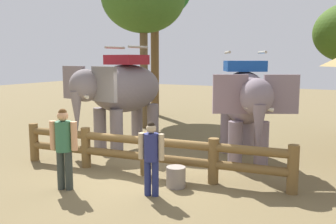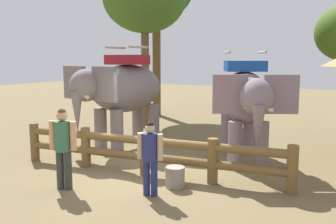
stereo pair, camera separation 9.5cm
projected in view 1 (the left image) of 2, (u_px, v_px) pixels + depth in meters
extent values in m
plane|color=brown|center=(143.00, 176.00, 9.13)|extent=(60.00, 60.00, 0.00)
cylinder|color=brown|center=(34.00, 142.00, 10.43)|extent=(0.24, 0.24, 1.05)
cylinder|color=brown|center=(86.00, 148.00, 9.78)|extent=(0.24, 0.24, 1.05)
cylinder|color=brown|center=(145.00, 154.00, 9.13)|extent=(0.24, 0.24, 1.05)
cylinder|color=brown|center=(213.00, 161.00, 8.48)|extent=(0.24, 0.24, 1.05)
cylinder|color=brown|center=(293.00, 170.00, 7.83)|extent=(0.24, 0.24, 1.05)
cylinder|color=brown|center=(145.00, 157.00, 9.14)|extent=(6.87, 0.73, 0.20)
cylinder|color=brown|center=(145.00, 141.00, 9.09)|extent=(6.87, 0.73, 0.20)
cylinder|color=slate|center=(117.00, 131.00, 11.35)|extent=(0.39, 0.39, 1.31)
cylinder|color=slate|center=(100.00, 128.00, 11.78)|extent=(0.39, 0.39, 1.31)
cylinder|color=slate|center=(153.00, 123.00, 12.76)|extent=(0.39, 0.39, 1.31)
cylinder|color=slate|center=(137.00, 121.00, 13.18)|extent=(0.39, 0.39, 1.31)
ellipsoid|color=slate|center=(127.00, 88.00, 12.10)|extent=(1.77, 3.12, 1.53)
ellipsoid|color=slate|center=(85.00, 85.00, 10.68)|extent=(0.98, 1.10, 0.93)
cube|color=slate|center=(104.00, 84.00, 10.40)|extent=(0.88, 0.27, 0.98)
cube|color=slate|center=(74.00, 82.00, 11.15)|extent=(0.88, 0.27, 0.98)
cone|color=slate|center=(77.00, 113.00, 10.51)|extent=(0.35, 0.35, 1.20)
cone|color=beige|center=(83.00, 96.00, 10.42)|extent=(0.41, 0.17, 0.17)
cone|color=beige|center=(75.00, 95.00, 10.63)|extent=(0.41, 0.17, 0.17)
cube|color=maroon|center=(127.00, 60.00, 11.97)|extent=(1.26, 1.15, 0.31)
cylinder|color=#A59E8C|center=(138.00, 47.00, 11.62)|extent=(0.22, 0.88, 0.08)
cylinder|color=#A59E8C|center=(115.00, 48.00, 12.21)|extent=(0.22, 0.88, 0.08)
cylinder|color=slate|center=(261.00, 145.00, 9.68)|extent=(0.37, 0.37, 1.23)
cylinder|color=slate|center=(235.00, 145.00, 9.70)|extent=(0.37, 0.37, 1.23)
cylinder|color=slate|center=(249.00, 132.00, 11.33)|extent=(0.37, 0.37, 1.23)
cylinder|color=slate|center=(226.00, 132.00, 11.34)|extent=(0.37, 0.37, 1.23)
ellipsoid|color=slate|center=(244.00, 97.00, 10.35)|extent=(2.31, 3.03, 1.43)
ellipsoid|color=slate|center=(257.00, 97.00, 8.71)|extent=(1.11, 1.17, 0.88)
cube|color=slate|center=(281.00, 94.00, 8.80)|extent=(0.79, 0.47, 0.92)
cube|color=slate|center=(230.00, 94.00, 8.82)|extent=(0.79, 0.47, 0.92)
cone|color=slate|center=(259.00, 129.00, 8.48)|extent=(0.33, 0.33, 1.13)
cone|color=beige|center=(265.00, 109.00, 8.51)|extent=(0.38, 0.25, 0.16)
cone|color=beige|center=(251.00, 109.00, 8.52)|extent=(0.38, 0.25, 0.16)
cube|color=#154495|center=(245.00, 66.00, 10.23)|extent=(1.34, 1.28, 0.29)
cylinder|color=#A59E8C|center=(262.00, 52.00, 10.17)|extent=(0.42, 0.78, 0.07)
cylinder|color=#A59E8C|center=(228.00, 52.00, 10.19)|extent=(0.42, 0.78, 0.07)
cylinder|color=#2F3631|center=(69.00, 171.00, 8.10)|extent=(0.16, 0.16, 0.85)
cylinder|color=#2F3631|center=(61.00, 170.00, 8.14)|extent=(0.16, 0.16, 0.85)
cylinder|color=#326B48|center=(63.00, 136.00, 8.01)|extent=(0.42, 0.42, 0.65)
cylinder|color=tan|center=(74.00, 136.00, 7.96)|extent=(0.14, 0.14, 0.62)
cylinder|color=tan|center=(53.00, 135.00, 8.06)|extent=(0.14, 0.14, 0.62)
sphere|color=tan|center=(63.00, 116.00, 7.95)|extent=(0.24, 0.24, 0.24)
sphere|color=#593819|center=(63.00, 113.00, 7.94)|extent=(0.18, 0.18, 0.18)
cylinder|color=navy|center=(155.00, 179.00, 7.73)|extent=(0.14, 0.14, 0.74)
cylinder|color=navy|center=(148.00, 178.00, 7.77)|extent=(0.14, 0.14, 0.74)
cylinder|color=navy|center=(151.00, 147.00, 7.65)|extent=(0.36, 0.36, 0.57)
cylinder|color=tan|center=(161.00, 147.00, 7.60)|extent=(0.12, 0.12, 0.54)
cylinder|color=tan|center=(141.00, 146.00, 7.71)|extent=(0.12, 0.12, 0.54)
sphere|color=tan|center=(151.00, 129.00, 7.60)|extent=(0.21, 0.21, 0.21)
sphere|color=black|center=(151.00, 126.00, 7.59)|extent=(0.16, 0.16, 0.16)
cylinder|color=brown|center=(144.00, 75.00, 15.27)|extent=(0.32, 0.32, 4.35)
cylinder|color=brown|center=(155.00, 63.00, 18.67)|extent=(0.41, 0.41, 5.25)
cylinder|color=gray|center=(176.00, 177.00, 8.29)|extent=(0.43, 0.43, 0.46)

